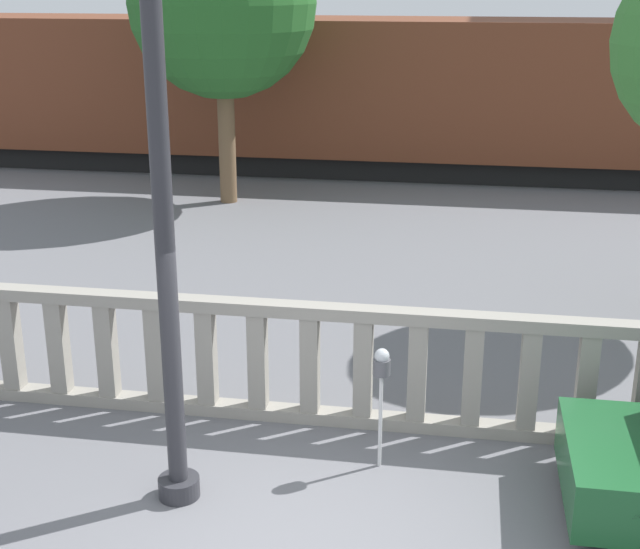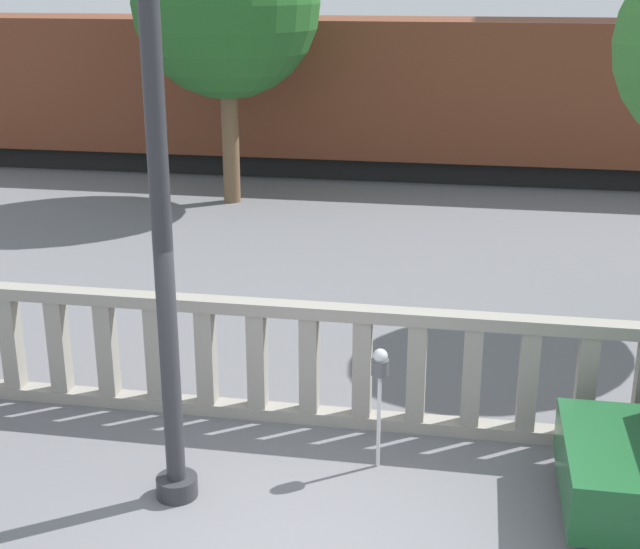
{
  "view_description": "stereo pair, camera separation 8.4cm",
  "coord_description": "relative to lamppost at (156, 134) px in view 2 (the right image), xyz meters",
  "views": [
    {
      "loc": [
        1.31,
        -6.35,
        4.83
      ],
      "look_at": [
        -0.35,
        3.56,
        1.42
      ],
      "focal_mm": 50.0,
      "sensor_mm": 36.0,
      "label": 1
    },
    {
      "loc": [
        1.39,
        -6.34,
        4.83
      ],
      "look_at": [
        -0.35,
        3.56,
        1.42
      ],
      "focal_mm": 50.0,
      "sensor_mm": 36.0,
      "label": 2
    }
  ],
  "objects": [
    {
      "name": "tree_right",
      "position": [
        -2.59,
        11.5,
        0.68
      ],
      "size": [
        3.94,
        3.94,
        6.2
      ],
      "color": "brown",
      "rests_on": "ground"
    },
    {
      "name": "balustrade",
      "position": [
        1.28,
        1.73,
        -2.83
      ],
      "size": [
        13.4,
        0.24,
        1.41
      ],
      "color": "gray",
      "rests_on": "ground"
    },
    {
      "name": "parking_meter",
      "position": [
        1.86,
        0.89,
        -2.48
      ],
      "size": [
        0.18,
        0.18,
        1.31
      ],
      "color": "silver",
      "rests_on": "ground"
    },
    {
      "name": "train_near",
      "position": [
        2.49,
        15.19,
        -1.56
      ],
      "size": [
        27.83,
        2.86,
        4.38
      ],
      "color": "black",
      "rests_on": "ground"
    },
    {
      "name": "lamppost",
      "position": [
        0.0,
        0.0,
        0.0
      ],
      "size": [
        0.43,
        0.43,
        6.33
      ],
      "color": "#2D2D33",
      "rests_on": "ground"
    }
  ]
}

